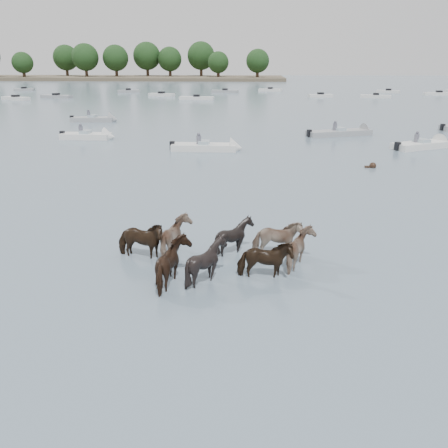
{
  "coord_description": "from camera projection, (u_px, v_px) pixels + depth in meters",
  "views": [
    {
      "loc": [
        -0.47,
        -14.24,
        6.47
      ],
      "look_at": [
        -1.36,
        0.7,
        1.1
      ],
      "focal_mm": 36.84,
      "sensor_mm": 36.0,
      "label": 1
    }
  ],
  "objects": [
    {
      "name": "shoreline",
      "position": [
        53.0,
        78.0,
        160.23
      ],
      "size": [
        160.0,
        30.0,
        1.0
      ],
      "primitive_type": "cube",
      "color": "#4C4233",
      "rests_on": "ground"
    },
    {
      "name": "ground",
      "position": [
        263.0,
        262.0,
        15.54
      ],
      "size": [
        400.0,
        400.0,
        0.0
      ],
      "primitive_type": "plane",
      "color": "slate",
      "rests_on": "ground"
    },
    {
      "name": "pony_herd",
      "position": [
        217.0,
        250.0,
        15.08
      ],
      "size": [
        7.09,
        4.14,
        1.56
      ],
      "color": "black",
      "rests_on": "ground"
    },
    {
      "name": "motorboat_d",
      "position": [
        428.0,
        145.0,
        35.76
      ],
      "size": [
        5.37,
        3.86,
        1.92
      ],
      "rotation": [
        0.0,
        0.0,
        0.49
      ],
      "color": "silver",
      "rests_on": "ground"
    },
    {
      "name": "motorboat_f",
      "position": [
        99.0,
        119.0,
        50.82
      ],
      "size": [
        5.29,
        1.81,
        1.92
      ],
      "rotation": [
        0.0,
        0.0,
        0.04
      ],
      "color": "gray",
      "rests_on": "ground"
    },
    {
      "name": "motorboat_b",
      "position": [
        214.0,
        147.0,
        34.63
      ],
      "size": [
        5.49,
        1.63,
        1.92
      ],
      "rotation": [
        0.0,
        0.0,
        -0.01
      ],
      "color": "silver",
      "rests_on": "ground"
    },
    {
      "name": "swimming_pony",
      "position": [
        372.0,
        166.0,
        29.13
      ],
      "size": [
        0.72,
        0.44,
        0.44
      ],
      "color": "black",
      "rests_on": "ground"
    },
    {
      "name": "treeline",
      "position": [
        60.0,
        58.0,
        158.04
      ],
      "size": [
        150.16,
        23.74,
        12.54
      ],
      "color": "#382619",
      "rests_on": "ground"
    },
    {
      "name": "distant_flotilla",
      "position": [
        263.0,
        94.0,
        88.02
      ],
      "size": [
        106.36,
        28.37,
        0.93
      ],
      "color": "gray",
      "rests_on": "ground"
    },
    {
      "name": "motorboat_a",
      "position": [
        94.0,
        136.0,
        39.65
      ],
      "size": [
        4.82,
        1.67,
        1.92
      ],
      "rotation": [
        0.0,
        0.0,
        -0.01
      ],
      "color": "silver",
      "rests_on": "ground"
    },
    {
      "name": "motorboat_c",
      "position": [
        347.0,
        133.0,
        41.67
      ],
      "size": [
        6.58,
        3.77,
        1.92
      ],
      "rotation": [
        0.0,
        0.0,
        0.36
      ],
      "color": "gray",
      "rests_on": "ground"
    }
  ]
}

